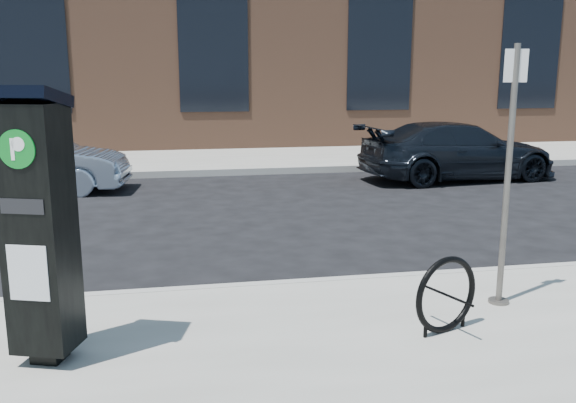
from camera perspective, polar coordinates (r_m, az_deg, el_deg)
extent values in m
plane|color=black|center=(6.66, 0.61, -8.64)|extent=(120.00, 120.00, 0.00)
cube|color=gray|center=(20.28, -7.16, 5.35)|extent=(60.00, 12.00, 0.15)
cube|color=#9E9B93|center=(6.61, 0.65, -8.09)|extent=(60.00, 0.12, 0.16)
cube|color=#9E9B93|center=(14.37, -5.65, 2.74)|extent=(60.00, 0.12, 0.16)
cube|color=brown|center=(23.21, -7.91, 15.84)|extent=(28.00, 10.00, 8.00)
cube|color=black|center=(18.50, -23.05, 12.99)|extent=(2.00, 0.06, 3.50)
cube|color=black|center=(18.15, -6.99, 13.86)|extent=(2.00, 0.06, 3.50)
cube|color=black|center=(19.15, 8.56, 13.70)|extent=(2.00, 0.06, 3.50)
cube|color=black|center=(21.30, 21.71, 12.81)|extent=(2.00, 0.06, 3.50)
cube|color=black|center=(5.22, -21.37, -13.04)|extent=(0.28, 0.28, 0.11)
cube|color=black|center=(4.90, -22.23, -2.46)|extent=(0.54, 0.50, 1.87)
cube|color=black|center=(4.77, -23.15, 9.00)|extent=(0.59, 0.56, 0.17)
cylinder|color=#08601A|center=(4.63, -24.04, 4.49)|extent=(0.27, 0.10, 0.27)
cube|color=white|center=(4.63, -24.04, 4.49)|extent=(0.10, 0.04, 0.15)
cube|color=silver|center=(4.81, -23.14, -6.19)|extent=(0.29, 0.11, 0.42)
cube|color=black|center=(4.69, -23.63, -0.43)|extent=(0.31, 0.11, 0.11)
cylinder|color=#4A4541|center=(6.34, 19.09, -8.80)|extent=(0.20, 0.20, 0.03)
cylinder|color=#4A4541|center=(6.03, 19.86, 2.03)|extent=(0.06, 0.06, 2.45)
cube|color=silver|center=(5.96, 20.56, 11.82)|extent=(0.22, 0.04, 0.29)
torus|color=black|center=(5.42, 14.59, -8.46)|extent=(0.66, 0.29, 0.68)
cylinder|color=black|center=(5.37, 12.74, -11.63)|extent=(0.03, 0.03, 0.13)
cylinder|color=black|center=(5.67, 16.06, -10.52)|extent=(0.03, 0.03, 0.13)
imported|color=#8392A6|center=(13.19, -22.82, 3.41)|extent=(3.81, 1.67, 1.22)
imported|color=black|center=(14.19, 15.57, 4.58)|extent=(4.59, 2.19, 1.29)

